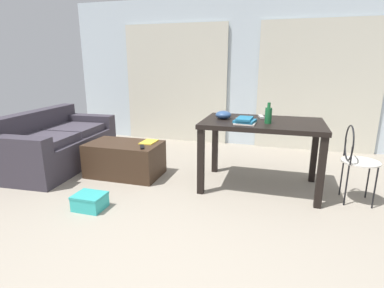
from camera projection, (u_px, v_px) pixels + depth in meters
The scene contains 15 objects.
ground_plane at pixel (213, 192), 3.46m from camera, with size 8.91×8.91×0.00m, color gray.
wall_back at pixel (243, 73), 5.22m from camera, with size 6.29×0.10×2.50m, color silver.
curtains at pixel (242, 86), 5.19m from camera, with size 4.30×0.03×2.08m.
couch at pixel (55, 145), 4.30m from camera, with size 1.02×1.79×0.76m.
coffee_table at pixel (125, 159), 3.94m from camera, with size 0.93×0.56×0.43m.
craft_table at pixel (262, 130), 3.44m from camera, with size 1.33×0.84×0.79m.
wire_chair at pixel (355, 155), 3.12m from camera, with size 0.37×0.37×0.82m.
bottle_near at pixel (268, 115), 3.25m from camera, with size 0.07×0.07×0.22m.
bowl at pixel (223, 115), 3.53m from camera, with size 0.18×0.18×0.09m, color #2D4C7A.
book_stack at pixel (245, 121), 3.27m from camera, with size 0.24×0.27×0.06m.
tv_remote_on_table at pixel (261, 117), 3.62m from camera, with size 0.05×0.17×0.02m, color #B7B7B2.
scissors at pixel (242, 118), 3.57m from camera, with size 0.12×0.05×0.00m.
tv_remote_primary at pixel (142, 147), 3.67m from camera, with size 0.04×0.16×0.02m, color black.
magazine at pixel (149, 142), 3.91m from camera, with size 0.17×0.26×0.01m, color gold.
shoebox at pixel (90, 201), 3.05m from camera, with size 0.30×0.25×0.16m.
Camera 1 is at (0.67, -1.68, 1.43)m, focal length 28.48 mm.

